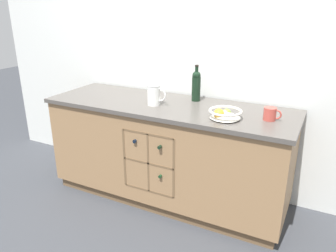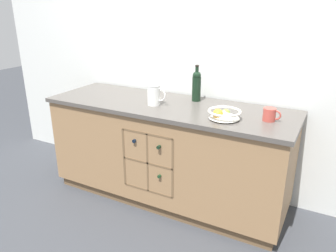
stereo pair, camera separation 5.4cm
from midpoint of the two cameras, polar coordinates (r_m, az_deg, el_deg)
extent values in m
plane|color=#383A3F|center=(3.15, -0.50, -12.01)|extent=(14.00, 14.00, 0.00)
cube|color=silver|center=(3.04, 2.99, 12.62)|extent=(4.49, 0.06, 2.55)
cube|color=brown|center=(3.12, -0.50, -11.31)|extent=(2.03, 0.60, 0.09)
cube|color=#99724C|center=(2.92, -0.53, -4.11)|extent=(2.09, 0.66, 0.77)
cube|color=#514C47|center=(2.78, -0.56, 3.47)|extent=(2.13, 0.70, 0.03)
cube|color=brown|center=(2.74, -2.98, -5.68)|extent=(0.46, 0.01, 0.51)
cube|color=brown|center=(2.81, -7.59, -5.12)|extent=(0.02, 0.10, 0.51)
cube|color=brown|center=(2.60, 0.88, -7.15)|extent=(0.02, 0.10, 0.51)
cube|color=brown|center=(2.82, -3.42, -10.76)|extent=(0.46, 0.10, 0.02)
cube|color=brown|center=(2.69, -3.53, -6.11)|extent=(0.46, 0.10, 0.02)
cube|color=brown|center=(2.59, -3.65, -1.05)|extent=(0.46, 0.10, 0.02)
cube|color=brown|center=(2.69, -3.53, -6.11)|extent=(0.02, 0.10, 0.51)
cylinder|color=#19381E|center=(2.79, -0.07, -7.07)|extent=(0.07, 0.22, 0.07)
cylinder|color=#19381E|center=(2.67, -1.59, -8.44)|extent=(0.03, 0.09, 0.03)
cylinder|color=black|center=(2.76, -4.51, -1.46)|extent=(0.08, 0.19, 0.08)
cylinder|color=black|center=(2.66, -6.04, -2.44)|extent=(0.03, 0.08, 0.03)
cylinder|color=black|center=(2.65, -0.35, -2.41)|extent=(0.07, 0.19, 0.07)
cylinder|color=black|center=(2.54, -1.78, -3.49)|extent=(0.03, 0.08, 0.03)
cylinder|color=silver|center=(2.44, 9.27, 1.35)|extent=(0.11, 0.11, 0.01)
cone|color=silver|center=(2.43, 9.32, 2.13)|extent=(0.23, 0.23, 0.06)
torus|color=silver|center=(2.42, 9.34, 2.60)|extent=(0.25, 0.25, 0.02)
sphere|color=gold|center=(2.40, 8.22, 2.11)|extent=(0.08, 0.08, 0.08)
sphere|color=#7FA838|center=(2.44, 9.55, 2.22)|extent=(0.07, 0.07, 0.07)
cylinder|color=white|center=(2.73, -3.06, 5.42)|extent=(0.11, 0.11, 0.17)
torus|color=white|center=(2.71, -3.09, 7.09)|extent=(0.11, 0.11, 0.01)
torus|color=white|center=(2.70, -2.03, 5.46)|extent=(0.11, 0.01, 0.11)
cylinder|color=#B7473D|center=(2.48, 16.72, 2.04)|extent=(0.09, 0.09, 0.09)
torus|color=#B7473D|center=(2.47, 17.80, 1.91)|extent=(0.07, 0.01, 0.07)
cylinder|color=black|center=(2.86, 4.37, 6.46)|extent=(0.08, 0.08, 0.21)
sphere|color=black|center=(2.83, 4.44, 8.78)|extent=(0.07, 0.07, 0.07)
cylinder|color=black|center=(2.82, 4.46, 9.41)|extent=(0.03, 0.03, 0.09)
cylinder|color=black|center=(2.81, 4.49, 10.43)|extent=(0.03, 0.03, 0.01)
camera|label=1|loc=(0.03, -90.54, -0.20)|focal=35.00mm
camera|label=2|loc=(0.03, 89.46, 0.20)|focal=35.00mm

